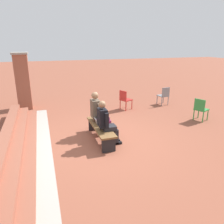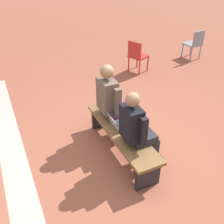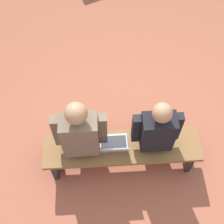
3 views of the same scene
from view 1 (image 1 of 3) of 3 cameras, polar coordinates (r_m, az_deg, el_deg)
The scene contains 11 objects.
ground_plane at distance 6.54m, azimuth -2.23°, elevation -7.52°, with size 60.00×60.00×0.00m, color brown.
concrete_strip at distance 6.43m, azimuth -17.34°, elevation -8.81°, with size 7.25×0.40×0.01m, color #A8A399.
brick_steps at distance 6.42m, azimuth -24.23°, elevation -8.01°, with size 6.45×0.90×0.45m.
brick_pillar_right_of_steps at distance 10.10m, azimuth -22.24°, elevation 7.48°, with size 0.64×0.64×2.40m.
bench at distance 6.47m, azimuth -3.00°, elevation -4.39°, with size 1.80×0.44×0.45m.
person_student at distance 6.05m, azimuth -1.58°, elevation -2.51°, with size 0.51×0.65×1.30m.
person_adult at distance 6.77m, azimuth -3.48°, elevation -0.01°, with size 0.56×0.71×1.37m.
laptop at distance 6.50m, azimuth -3.34°, elevation -2.91°, with size 0.32×0.29×0.21m.
plastic_chair_far_left at distance 9.37m, azimuth 3.37°, elevation 3.50°, with size 0.55×0.55×0.84m.
plastic_chair_by_pillar at distance 10.34m, azimuth 13.43°, elevation 4.39°, with size 0.46×0.46×0.84m.
plastic_chair_near_bench_left at distance 8.64m, azimuth 22.13°, elevation 0.92°, with size 0.55×0.55×0.84m.
Camera 1 is at (-5.69, 1.60, 2.81)m, focal length 35.00 mm.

